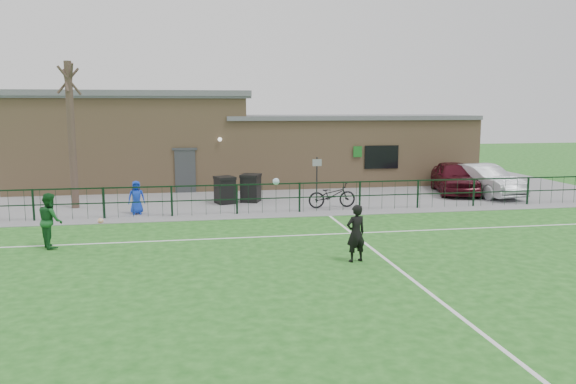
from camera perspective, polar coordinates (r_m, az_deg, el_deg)
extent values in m
plane|color=#1D5C1B|center=(14.66, 3.45, -7.97)|extent=(90.00, 90.00, 0.00)
cube|color=slate|center=(27.67, -3.07, -0.01)|extent=(34.00, 13.00, 0.02)
cube|color=white|center=(22.11, -1.27, -2.24)|extent=(28.00, 0.10, 0.01)
cube|color=white|center=(18.44, 0.54, -4.45)|extent=(28.00, 0.10, 0.01)
cube|color=white|center=(15.24, 10.84, -7.45)|extent=(0.10, 16.00, 0.01)
cube|color=black|center=(22.20, -1.35, -0.63)|extent=(28.00, 0.10, 1.20)
cylinder|color=#402F27|center=(24.63, -21.12, 5.33)|extent=(0.30, 0.30, 6.00)
cube|color=black|center=(24.46, -6.43, 0.10)|extent=(0.94, 1.00, 1.09)
cube|color=black|center=(24.79, -3.80, 0.31)|extent=(1.01, 1.07, 1.14)
cylinder|color=black|center=(24.48, 2.94, 1.23)|extent=(0.07, 0.07, 2.00)
imported|color=#420B16|center=(28.35, 16.58, 1.44)|extent=(2.95, 4.84, 1.54)
imported|color=#B4B6BC|center=(28.04, 19.19, 1.16)|extent=(2.33, 4.65, 1.46)
imported|color=black|center=(23.36, 4.48, -0.31)|extent=(2.05, 0.80, 1.06)
imported|color=#1438C2|center=(22.66, -15.14, -0.54)|extent=(0.69, 0.50, 1.31)
imported|color=black|center=(15.37, 6.91, -4.19)|extent=(0.66, 0.52, 1.58)
sphere|color=white|center=(18.09, -1.22, 1.08)|extent=(0.22, 0.22, 0.22)
imported|color=#185523|center=(18.22, -23.00, -2.66)|extent=(0.91, 1.00, 1.66)
sphere|color=white|center=(21.42, -18.49, -2.78)|extent=(0.20, 0.20, 0.20)
cube|color=#A4825C|center=(30.43, -3.79, 4.07)|extent=(24.00, 5.00, 3.50)
cube|color=#A4825C|center=(30.29, -15.78, 8.20)|extent=(11.52, 5.00, 1.20)
cube|color=#585A5F|center=(30.30, -15.83, 9.56)|extent=(12.02, 5.40, 0.28)
cube|color=#585A5F|center=(31.36, 5.89, 7.57)|extent=(13.44, 5.30, 0.22)
cube|color=#383A3D|center=(27.80, -10.39, 2.06)|extent=(1.00, 0.08, 2.10)
cube|color=black|center=(29.43, 9.47, 3.52)|extent=(1.80, 0.08, 1.20)
cube|color=#19661E|center=(28.95, 7.09, 4.09)|extent=(0.45, 0.04, 0.55)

